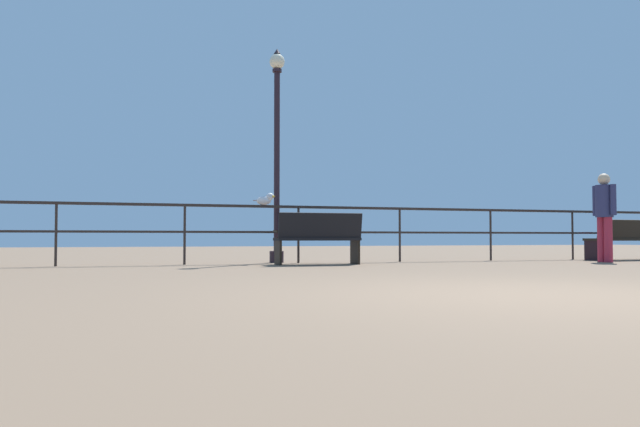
% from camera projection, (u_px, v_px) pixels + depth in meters
% --- Properties ---
extents(ground_plane, '(60.00, 60.00, 0.00)m').
position_uv_depth(ground_plane, '(549.00, 295.00, 5.26)').
color(ground_plane, '#7E634C').
extents(pier_railing, '(21.09, 0.05, 1.08)m').
position_uv_depth(pier_railing, '(298.00, 221.00, 11.93)').
color(pier_railing, '#2A211E').
rests_on(pier_railing, ground_plane).
extents(bench_near_left, '(1.53, 0.70, 0.91)m').
position_uv_depth(bench_near_left, '(319.00, 236.00, 11.21)').
color(bench_near_left, black).
rests_on(bench_near_left, ground_plane).
extents(bench_near_right, '(1.81, 0.70, 0.85)m').
position_uv_depth(bench_near_right, '(626.00, 237.00, 13.47)').
color(bench_near_right, black).
rests_on(bench_near_right, ground_plane).
extents(lamppost_center, '(0.30, 0.30, 4.12)m').
position_uv_depth(lamppost_center, '(277.00, 145.00, 12.18)').
color(lamppost_center, black).
rests_on(lamppost_center, ground_plane).
extents(person_by_bench, '(0.33, 0.55, 1.73)m').
position_uv_depth(person_by_bench, '(604.00, 211.00, 12.36)').
color(person_by_bench, '#A2253A').
rests_on(person_by_bench, ground_plane).
extents(seagull_on_rail, '(0.37, 0.37, 0.22)m').
position_uv_depth(seagull_on_rail, '(265.00, 200.00, 11.71)').
color(seagull_on_rail, silver).
rests_on(seagull_on_rail, pier_railing).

